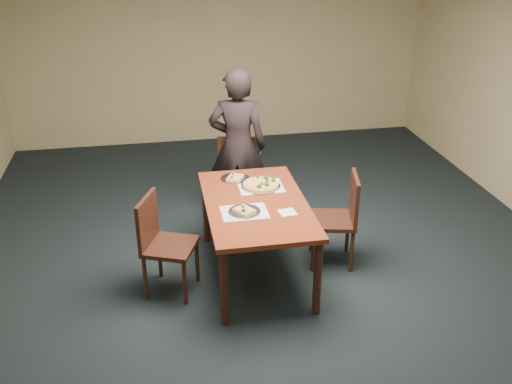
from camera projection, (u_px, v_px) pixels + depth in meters
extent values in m
plane|color=black|center=(277.00, 288.00, 5.19)|extent=(8.00, 8.00, 0.00)
plane|color=tan|center=(219.00, 46.00, 8.13)|extent=(6.00, 0.00, 6.00)
cube|color=#612313|center=(256.00, 204.00, 5.09)|extent=(0.90, 1.50, 0.04)
cylinder|color=black|center=(224.00, 288.00, 4.58)|extent=(0.07, 0.07, 0.70)
cylinder|color=black|center=(206.00, 210.00, 5.80)|extent=(0.07, 0.07, 0.70)
cylinder|color=black|center=(317.00, 278.00, 4.71)|extent=(0.07, 0.07, 0.70)
cylinder|color=black|center=(281.00, 204.00, 5.93)|extent=(0.07, 0.07, 0.70)
cube|color=black|center=(237.00, 183.00, 6.17)|extent=(0.49, 0.49, 0.04)
cylinder|color=black|center=(220.00, 210.00, 6.11)|extent=(0.04, 0.04, 0.43)
cylinder|color=black|center=(222.00, 195.00, 6.43)|extent=(0.04, 0.04, 0.43)
cylinder|color=black|center=(254.00, 210.00, 6.11)|extent=(0.04, 0.04, 0.43)
cylinder|color=black|center=(254.00, 195.00, 6.44)|extent=(0.04, 0.04, 0.43)
cube|color=black|center=(237.00, 156.00, 6.24)|extent=(0.42, 0.11, 0.44)
cube|color=black|center=(170.00, 247.00, 4.97)|extent=(0.55, 0.55, 0.04)
cylinder|color=black|center=(185.00, 283.00, 4.88)|extent=(0.04, 0.04, 0.43)
cylinder|color=black|center=(145.00, 278.00, 4.95)|extent=(0.04, 0.04, 0.43)
cylinder|color=black|center=(197.00, 261.00, 5.20)|extent=(0.04, 0.04, 0.43)
cylinder|color=black|center=(160.00, 257.00, 5.26)|extent=(0.04, 0.04, 0.43)
cube|color=black|center=(147.00, 220.00, 4.90)|extent=(0.19, 0.40, 0.44)
cube|color=black|center=(332.00, 220.00, 5.41)|extent=(0.50, 0.50, 0.04)
cylinder|color=black|center=(311.00, 232.00, 5.68)|extent=(0.04, 0.04, 0.43)
cylinder|color=black|center=(348.00, 233.00, 5.66)|extent=(0.04, 0.04, 0.43)
cylinder|color=black|center=(313.00, 251.00, 5.35)|extent=(0.04, 0.04, 0.43)
cylinder|color=black|center=(352.00, 252.00, 5.34)|extent=(0.04, 0.04, 0.43)
cube|color=black|center=(354.00, 198.00, 5.30)|extent=(0.13, 0.42, 0.44)
imported|color=black|center=(238.00, 146.00, 6.07)|extent=(0.70, 0.55, 1.69)
cube|color=white|center=(261.00, 187.00, 5.38)|extent=(0.42, 0.32, 0.00)
cube|color=white|center=(244.00, 212.00, 4.91)|extent=(0.40, 0.30, 0.00)
cylinder|color=silver|center=(261.00, 186.00, 5.37)|extent=(0.37, 0.37, 0.01)
cylinder|color=tan|center=(261.00, 184.00, 5.37)|extent=(0.33, 0.33, 0.02)
cylinder|color=#FFE585|center=(261.00, 183.00, 5.36)|extent=(0.30, 0.30, 0.01)
sphere|color=#174816|center=(266.00, 177.00, 5.44)|extent=(0.04, 0.04, 0.04)
sphere|color=#174816|center=(260.00, 187.00, 5.26)|extent=(0.03, 0.03, 0.03)
sphere|color=#174816|center=(267.00, 184.00, 5.30)|extent=(0.04, 0.04, 0.04)
sphere|color=#174816|center=(258.00, 177.00, 5.46)|extent=(0.03, 0.03, 0.03)
sphere|color=#174816|center=(273.00, 180.00, 5.39)|extent=(0.04, 0.04, 0.04)
sphere|color=#174816|center=(266.00, 184.00, 5.31)|extent=(0.04, 0.04, 0.04)
sphere|color=#174816|center=(267.00, 181.00, 5.38)|extent=(0.03, 0.03, 0.03)
sphere|color=#174816|center=(262.00, 184.00, 5.32)|extent=(0.03, 0.03, 0.03)
sphere|color=#174816|center=(259.00, 186.00, 5.26)|extent=(0.04, 0.04, 0.04)
cylinder|color=silver|center=(244.00, 212.00, 4.91)|extent=(0.28, 0.28, 0.01)
cube|color=tan|center=(244.00, 210.00, 4.90)|extent=(0.20, 0.21, 0.02)
cube|color=#FFE585|center=(244.00, 209.00, 4.90)|extent=(0.16, 0.17, 0.01)
sphere|color=#174816|center=(243.00, 206.00, 4.92)|extent=(0.03, 0.03, 0.03)
sphere|color=#174816|center=(244.00, 210.00, 4.85)|extent=(0.03, 0.03, 0.03)
cylinder|color=silver|center=(235.00, 179.00, 5.54)|extent=(0.28, 0.28, 0.01)
cube|color=tan|center=(235.00, 177.00, 5.53)|extent=(0.20, 0.21, 0.02)
cube|color=#FFE585|center=(235.00, 176.00, 5.52)|extent=(0.15, 0.17, 0.01)
sphere|color=#174816|center=(232.00, 177.00, 5.48)|extent=(0.03, 0.03, 0.03)
sphere|color=#174816|center=(233.00, 174.00, 5.55)|extent=(0.03, 0.03, 0.03)
cube|color=white|center=(288.00, 212.00, 4.90)|extent=(0.16, 0.16, 0.01)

